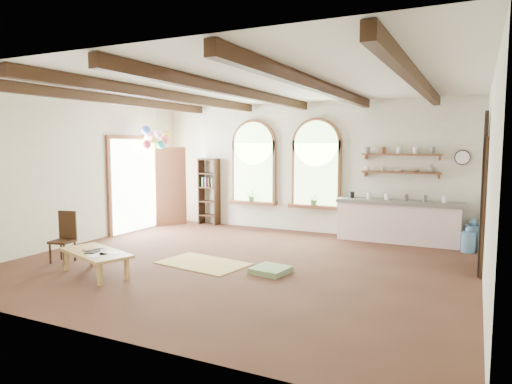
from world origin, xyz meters
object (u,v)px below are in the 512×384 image
Objects in this scene: coffee_table at (95,254)px; balloon_cluster at (155,138)px; side_chair at (63,248)px; kitchen_counter at (398,221)px.

coffee_table is 4.44m from balloon_cluster.
kitchen_counter is at bearing 40.43° from side_chair.
side_chair is (-1.17, 0.37, -0.08)m from coffee_table.
side_chair reaches higher than kitchen_counter.
kitchen_counter is 2.35× the size of balloon_cluster.
kitchen_counter is 1.74× the size of coffee_table.
balloon_cluster is (-0.40, 3.28, 2.06)m from side_chair.
balloon_cluster reaches higher than coffee_table.
coffee_table is at bearing -17.36° from side_chair.
balloon_cluster is at bearing 113.43° from coffee_table.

